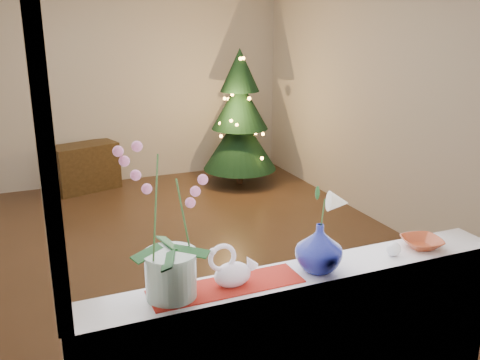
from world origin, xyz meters
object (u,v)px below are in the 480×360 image
object	(u,v)px
orchid_pot	(169,222)
side_table	(85,167)
paperweight	(394,249)
amber_dish	(422,243)
xmas_tree	(240,118)
blue_vase	(319,244)
swan	(233,265)

from	to	relation	value
orchid_pot	side_table	size ratio (longest dim) A/B	0.90
paperweight	amber_dish	bearing A→B (deg)	7.18
xmas_tree	orchid_pot	bearing A→B (deg)	-116.59
blue_vase	xmas_tree	bearing A→B (deg)	71.99
blue_vase	amber_dish	xyz separation A→B (m)	(0.64, 0.02, -0.11)
swan	paperweight	size ratio (longest dim) A/B	3.21
paperweight	amber_dish	size ratio (longest dim) A/B	0.42
paperweight	xmas_tree	distance (m)	4.25
orchid_pot	amber_dish	world-z (taller)	orchid_pot
amber_dish	xmas_tree	distance (m)	4.19
blue_vase	amber_dish	size ratio (longest dim) A/B	1.55
swan	xmas_tree	bearing A→B (deg)	44.92
orchid_pot	amber_dish	xyz separation A→B (m)	(1.35, -0.01, -0.32)
blue_vase	side_table	size ratio (longest dim) A/B	0.35
paperweight	side_table	bearing A→B (deg)	101.66
orchid_pot	swan	distance (m)	0.37
blue_vase	side_table	world-z (taller)	blue_vase
amber_dish	side_table	world-z (taller)	amber_dish
swan	paperweight	xyz separation A→B (m)	(0.87, -0.02, -0.06)
blue_vase	amber_dish	distance (m)	0.65
orchid_pot	blue_vase	xyz separation A→B (m)	(0.71, -0.02, -0.21)
swan	blue_vase	world-z (taller)	blue_vase
orchid_pot	side_table	xyz separation A→B (m)	(0.19, 4.61, -0.98)
blue_vase	xmas_tree	world-z (taller)	xmas_tree
blue_vase	xmas_tree	size ratio (longest dim) A/B	0.16
orchid_pot	swan	xyz separation A→B (m)	(0.28, -0.01, -0.25)
swan	side_table	distance (m)	4.68
amber_dish	side_table	size ratio (longest dim) A/B	0.22
orchid_pot	xmas_tree	size ratio (longest dim) A/B	0.40
orchid_pot	blue_vase	distance (m)	0.75
orchid_pot	side_table	world-z (taller)	orchid_pot
paperweight	amber_dish	xyz separation A→B (m)	(0.20, 0.03, -0.01)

